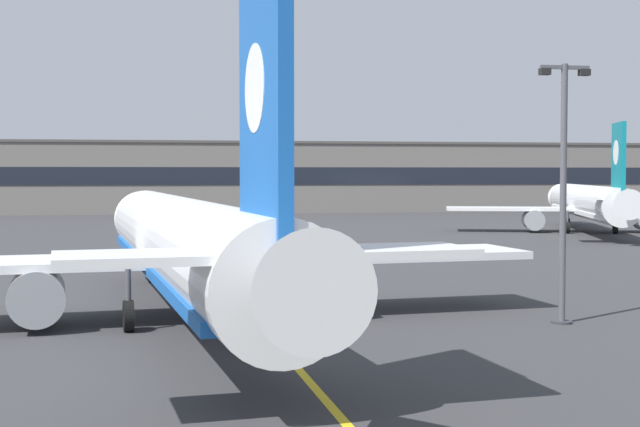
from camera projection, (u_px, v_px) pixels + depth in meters
ground_plane at (260, 361)px, 31.27m from camera, size 400.00×400.00×0.00m
taxiway_centreline at (212, 270)px, 60.79m from camera, size 6.55×179.90×0.01m
airliner_foreground at (186, 245)px, 39.37m from camera, size 32.33×41.51×11.65m
airliner_background at (589, 203)px, 98.40m from camera, size 30.62×38.80×11.14m
apron_lamp_post at (563, 188)px, 38.83m from camera, size 2.24×0.90×11.14m
terminal_building at (251, 177)px, 149.98m from camera, size 138.93×12.40×11.62m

